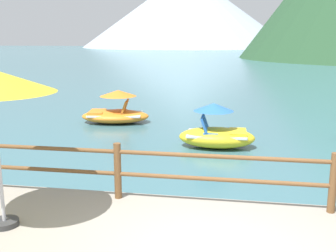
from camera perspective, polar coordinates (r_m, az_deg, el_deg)
ground_plane at (r=44.68m, az=9.49°, el=8.36°), size 200.00×200.00×0.00m
dock_railing at (r=6.47m, az=7.51°, el=-6.33°), size 23.92×0.12×0.95m
pedal_boat_2 at (r=11.40m, az=6.89°, el=-0.93°), size 2.16×1.23×1.26m
pedal_boat_3 at (r=14.76m, az=-7.45°, el=1.99°), size 2.61×1.73×1.19m
distant_peak at (r=133.60m, az=2.73°, el=16.15°), size 66.56×66.56×23.50m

